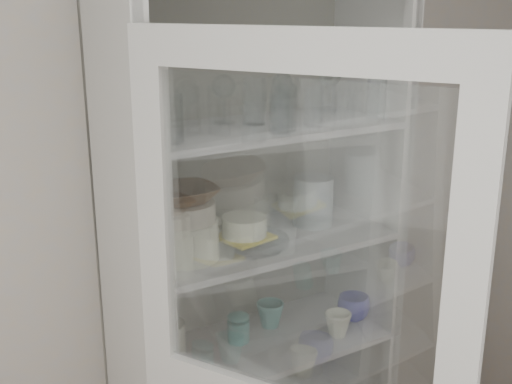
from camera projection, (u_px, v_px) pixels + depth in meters
wall_back at (176, 219)px, 2.30m from camera, size 3.60×0.02×2.60m
pantry_cabinet at (247, 314)px, 2.37m from camera, size 1.00×0.45×2.10m
tumbler_0 at (153, 121)px, 1.80m from camera, size 0.07×0.07×0.13m
tumbler_1 at (171, 119)px, 1.82m from camera, size 0.09×0.09×0.14m
tumbler_2 at (280, 113)px, 1.96m from camera, size 0.07×0.07×0.13m
tumbler_3 at (286, 109)px, 2.00m from camera, size 0.09×0.09×0.14m
tumbler_4 at (283, 108)px, 1.98m from camera, size 0.09×0.09×0.15m
tumbler_5 at (314, 107)px, 2.07m from camera, size 0.08×0.08×0.13m
tumbler_6 at (376, 99)px, 2.20m from camera, size 0.08×0.08×0.14m
tumbler_7 at (141, 118)px, 1.88m from camera, size 0.08×0.08×0.12m
tumbler_8 at (145, 116)px, 1.91m from camera, size 0.07×0.07×0.13m
tumbler_9 at (255, 101)px, 2.11m from camera, size 0.08×0.08×0.15m
goblet_0 at (131, 107)px, 1.95m from camera, size 0.07×0.07×0.17m
goblet_1 at (224, 97)px, 2.11m from camera, size 0.08×0.08×0.18m
goblet_2 at (282, 92)px, 2.29m from camera, size 0.07×0.07×0.16m
goblet_3 at (330, 85)px, 2.36m from camera, size 0.08×0.08×0.19m
plate_stack_front at (185, 239)px, 2.04m from camera, size 0.21×0.21×0.13m
plate_stack_back at (193, 229)px, 2.24m from camera, size 0.21×0.21×0.06m
cream_bowl at (184, 211)px, 2.02m from camera, size 0.22×0.22×0.06m
terracotta_bowl at (184, 194)px, 2.00m from camera, size 0.22×0.22×0.05m
glass_platter at (245, 241)px, 2.18m from camera, size 0.31×0.31×0.02m
yellow_trivet at (244, 237)px, 2.18m from camera, size 0.19×0.19×0.01m
white_ramekin at (244, 226)px, 2.17m from camera, size 0.16×0.16×0.07m
grey_bowl_stack at (313, 201)px, 2.35m from camera, size 0.14×0.14×0.18m
mug_blue at (354, 308)px, 2.49m from camera, size 0.14×0.14×0.10m
mug_teal at (270, 314)px, 2.44m from camera, size 0.12×0.12×0.10m
mug_white at (338, 324)px, 2.37m from camera, size 0.12×0.12×0.09m
teal_jar at (239, 329)px, 2.33m from camera, size 0.08×0.08×0.10m
measuring_cups at (176, 372)px, 2.10m from camera, size 0.11×0.11×0.04m
white_canister at (168, 343)px, 2.19m from camera, size 0.16×0.16×0.14m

